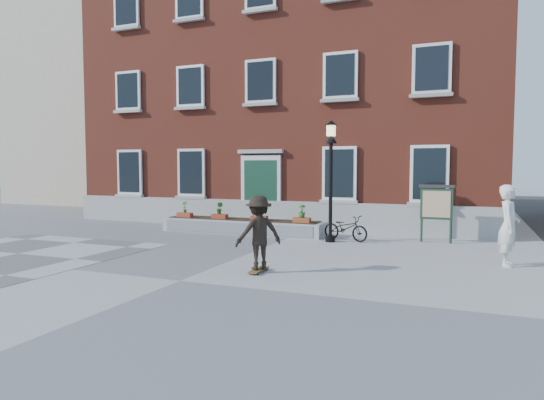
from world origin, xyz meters
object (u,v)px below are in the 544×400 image
at_px(bicycle, 346,228).
at_px(skateboarder, 259,233).
at_px(bystander, 509,226).
at_px(lamp_post, 331,164).
at_px(notice_board, 437,204).

relative_size(bicycle, skateboarder, 0.90).
xyz_separation_m(bystander, lamp_post, (-5.09, 2.08, 1.53)).
bearing_deg(bicycle, lamp_post, 153.59).
xyz_separation_m(bystander, notice_board, (-1.89, 3.22, 0.26)).
bearing_deg(skateboarder, bicycle, 82.57).
distance_m(bicycle, bystander, 5.35).
height_order(bicycle, notice_board, notice_board).
bearing_deg(bystander, bicycle, 66.64).
bearing_deg(skateboarder, notice_board, 60.43).
bearing_deg(bicycle, bystander, -101.81).
bearing_deg(lamp_post, skateboarder, -93.55).
bearing_deg(notice_board, bicycle, -165.86).
height_order(bicycle, bystander, bystander).
distance_m(bicycle, lamp_post, 2.20).
xyz_separation_m(lamp_post, skateboarder, (-0.31, -5.05, -1.61)).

